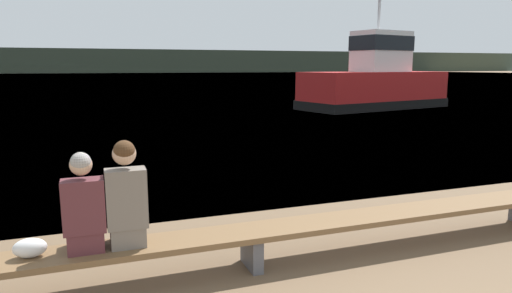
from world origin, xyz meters
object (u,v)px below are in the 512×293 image
at_px(person_left, 84,208).
at_px(person_right, 126,198).
at_px(shopping_bag, 30,248).
at_px(tugboat_red, 375,84).
at_px(bench_main, 252,236).

relative_size(person_left, person_right, 0.92).
bearing_deg(person_right, person_left, 179.57).
distance_m(person_left, person_right, 0.40).
xyz_separation_m(person_right, shopping_bag, (-0.88, 0.02, -0.40)).
bearing_deg(shopping_bag, tugboat_red, 47.44).
height_order(person_right, shopping_bag, person_right).
xyz_separation_m(person_right, tugboat_red, (13.72, 15.92, 0.33)).
bearing_deg(bench_main, shopping_bag, 179.41).
bearing_deg(tugboat_red, bench_main, 129.86).
relative_size(person_right, tugboat_red, 0.12).
relative_size(person_right, shopping_bag, 3.57).
relative_size(bench_main, tugboat_red, 1.01).
bearing_deg(person_left, person_right, -0.43).
relative_size(shopping_bag, tugboat_red, 0.03).
distance_m(bench_main, person_left, 1.76).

